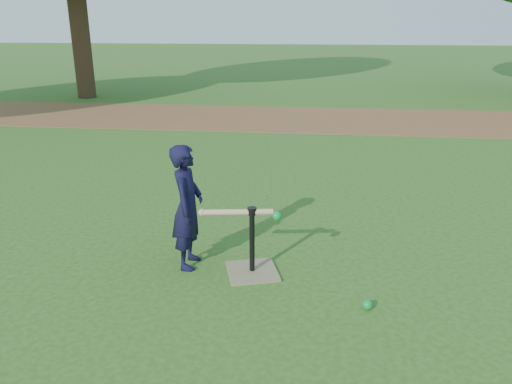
# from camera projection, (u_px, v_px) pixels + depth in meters

# --- Properties ---
(ground) EXTENTS (80.00, 80.00, 0.00)m
(ground) POSITION_uv_depth(u_px,v_px,m) (262.00, 296.00, 4.04)
(ground) COLOR #285116
(ground) RESTS_ON ground
(dirt_strip) EXTENTS (24.00, 3.00, 0.01)m
(dirt_strip) POSITION_uv_depth(u_px,v_px,m) (297.00, 119.00, 11.07)
(dirt_strip) COLOR brown
(dirt_strip) RESTS_ON ground
(child) EXTENTS (0.27, 0.41, 1.12)m
(child) POSITION_uv_depth(u_px,v_px,m) (187.00, 207.00, 4.37)
(child) COLOR black
(child) RESTS_ON ground
(wiffle_ball_ground) EXTENTS (0.08, 0.08, 0.08)m
(wiffle_ball_ground) POSITION_uv_depth(u_px,v_px,m) (367.00, 305.00, 3.84)
(wiffle_ball_ground) COLOR #0C8833
(wiffle_ball_ground) RESTS_ON ground
(batting_tee) EXTENTS (0.54, 0.54, 0.61)m
(batting_tee) POSITION_uv_depth(u_px,v_px,m) (252.00, 261.00, 4.37)
(batting_tee) COLOR #7E7150
(batting_tee) RESTS_ON ground
(swing_action) EXTENTS (0.71, 0.14, 0.09)m
(swing_action) POSITION_uv_depth(u_px,v_px,m) (242.00, 213.00, 4.21)
(swing_action) COLOR tan
(swing_action) RESTS_ON ground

